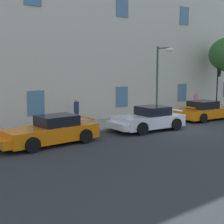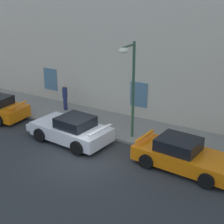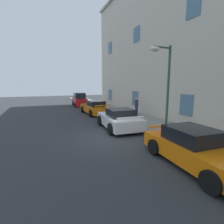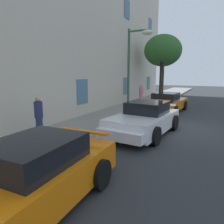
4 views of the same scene
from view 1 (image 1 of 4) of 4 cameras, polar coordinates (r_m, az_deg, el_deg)
ground_plane at (r=19.82m, az=12.28°, el=-3.09°), size 80.00×80.00×0.00m
sidewalk at (r=22.54m, az=4.45°, el=-1.45°), size 60.00×3.36×0.14m
building_facade at (r=25.13m, az=-0.91°, el=15.45°), size 33.97×4.07×14.02m
sportscar_red_lead at (r=15.79m, az=-11.35°, el=-3.54°), size 5.08×2.19×1.40m
sportscar_yellow_flank at (r=19.21m, az=6.24°, el=-1.38°), size 4.67×2.54×1.41m
sportscar_white_middle at (r=24.17m, az=16.62°, el=0.15°), size 5.02×2.41×1.38m
traffic_light at (r=27.40m, az=18.43°, el=5.22°), size 0.22×0.36×3.66m
street_lamp at (r=21.91m, az=8.96°, el=7.67°), size 0.44×1.42×5.03m
pedestrian_admiring at (r=20.00m, az=-6.36°, el=0.10°), size 0.46×0.46×1.71m
pedestrian_strolling at (r=27.70m, az=14.74°, el=1.90°), size 0.52×0.52×1.61m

